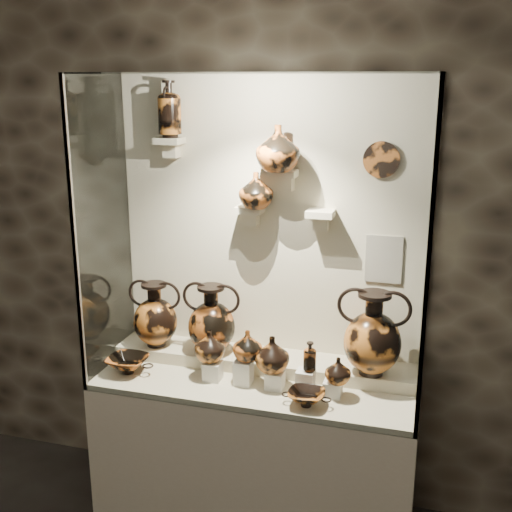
{
  "coord_description": "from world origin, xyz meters",
  "views": [
    {
      "loc": [
        0.87,
        -0.79,
        2.38
      ],
      "look_at": [
        -0.02,
        2.25,
        1.49
      ],
      "focal_mm": 45.0,
      "sensor_mm": 36.0,
      "label": 1
    }
  ],
  "objects_px": {
    "lekythos_small": "(310,355)",
    "ovoid_vase_a": "(256,190)",
    "amphora_left": "(155,314)",
    "ovoid_vase_b": "(278,148)",
    "jug_c": "(272,354)",
    "jug_e": "(338,371)",
    "jug_a": "(210,346)",
    "amphora_right": "(373,333)",
    "lekythos_tall": "(169,105)",
    "kylix_left": "(128,363)",
    "jug_b": "(248,345)",
    "amphora_mid": "(212,319)",
    "kylix_right": "(306,397)"
  },
  "relations": [
    {
      "from": "jug_b",
      "to": "kylix_left",
      "type": "height_order",
      "value": "jug_b"
    },
    {
      "from": "jug_a",
      "to": "ovoid_vase_b",
      "type": "distance_m",
      "value": 1.09
    },
    {
      "from": "jug_e",
      "to": "amphora_left",
      "type": "bearing_deg",
      "value": -172.42
    },
    {
      "from": "jug_e",
      "to": "ovoid_vase_a",
      "type": "distance_m",
      "value": 1.01
    },
    {
      "from": "lekythos_small",
      "to": "ovoid_vase_a",
      "type": "relative_size",
      "value": 0.94
    },
    {
      "from": "ovoid_vase_b",
      "to": "kylix_right",
      "type": "bearing_deg",
      "value": -71.16
    },
    {
      "from": "kylix_left",
      "to": "lekythos_tall",
      "type": "relative_size",
      "value": 0.83
    },
    {
      "from": "jug_b",
      "to": "jug_c",
      "type": "relative_size",
      "value": 0.86
    },
    {
      "from": "lekythos_small",
      "to": "ovoid_vase_b",
      "type": "height_order",
      "value": "ovoid_vase_b"
    },
    {
      "from": "kylix_left",
      "to": "ovoid_vase_b",
      "type": "xyz_separation_m",
      "value": [
        0.76,
        0.28,
        1.15
      ]
    },
    {
      "from": "amphora_mid",
      "to": "amphora_left",
      "type": "bearing_deg",
      "value": 155.41
    },
    {
      "from": "jug_a",
      "to": "jug_c",
      "type": "relative_size",
      "value": 0.9
    },
    {
      "from": "amphora_mid",
      "to": "jug_b",
      "type": "bearing_deg",
      "value": -56.81
    },
    {
      "from": "amphora_left",
      "to": "ovoid_vase_a",
      "type": "height_order",
      "value": "ovoid_vase_a"
    },
    {
      "from": "amphora_mid",
      "to": "jug_a",
      "type": "height_order",
      "value": "amphora_mid"
    },
    {
      "from": "amphora_right",
      "to": "lekythos_tall",
      "type": "distance_m",
      "value": 1.59
    },
    {
      "from": "jug_a",
      "to": "ovoid_vase_a",
      "type": "relative_size",
      "value": 0.9
    },
    {
      "from": "jug_b",
      "to": "lekythos_tall",
      "type": "xyz_separation_m",
      "value": [
        -0.5,
        0.26,
        1.19
      ]
    },
    {
      "from": "kylix_left",
      "to": "jug_a",
      "type": "bearing_deg",
      "value": 4.3
    },
    {
      "from": "jug_b",
      "to": "jug_c",
      "type": "height_order",
      "value": "jug_b"
    },
    {
      "from": "lekythos_tall",
      "to": "ovoid_vase_b",
      "type": "bearing_deg",
      "value": 1.82
    },
    {
      "from": "amphora_left",
      "to": "ovoid_vase_b",
      "type": "height_order",
      "value": "ovoid_vase_b"
    },
    {
      "from": "jug_b",
      "to": "ovoid_vase_b",
      "type": "bearing_deg",
      "value": 48.02
    },
    {
      "from": "amphora_left",
      "to": "jug_b",
      "type": "bearing_deg",
      "value": -8.04
    },
    {
      "from": "jug_c",
      "to": "kylix_right",
      "type": "distance_m",
      "value": 0.29
    },
    {
      "from": "amphora_mid",
      "to": "kylix_right",
      "type": "bearing_deg",
      "value": -51.71
    },
    {
      "from": "jug_b",
      "to": "kylix_left",
      "type": "relative_size",
      "value": 0.58
    },
    {
      "from": "jug_a",
      "to": "jug_c",
      "type": "bearing_deg",
      "value": -17.66
    },
    {
      "from": "jug_b",
      "to": "amphora_mid",
      "type": "bearing_deg",
      "value": 129.58
    },
    {
      "from": "amphora_right",
      "to": "kylix_right",
      "type": "xyz_separation_m",
      "value": [
        -0.28,
        -0.3,
        -0.25
      ]
    },
    {
      "from": "jug_e",
      "to": "kylix_left",
      "type": "distance_m",
      "value": 1.14
    },
    {
      "from": "jug_b",
      "to": "jug_e",
      "type": "distance_m",
      "value": 0.48
    },
    {
      "from": "amphora_right",
      "to": "kylix_right",
      "type": "bearing_deg",
      "value": -145.57
    },
    {
      "from": "amphora_left",
      "to": "amphora_right",
      "type": "relative_size",
      "value": 0.84
    },
    {
      "from": "amphora_mid",
      "to": "amphora_right",
      "type": "relative_size",
      "value": 0.88
    },
    {
      "from": "jug_a",
      "to": "lekythos_small",
      "type": "xyz_separation_m",
      "value": [
        0.54,
        -0.02,
        0.02
      ]
    },
    {
      "from": "amphora_left",
      "to": "jug_a",
      "type": "distance_m",
      "value": 0.43
    },
    {
      "from": "jug_c",
      "to": "jug_e",
      "type": "distance_m",
      "value": 0.35
    },
    {
      "from": "jug_c",
      "to": "ovoid_vase_a",
      "type": "bearing_deg",
      "value": 118.44
    },
    {
      "from": "amphora_mid",
      "to": "jug_a",
      "type": "bearing_deg",
      "value": -97.51
    },
    {
      "from": "amphora_mid",
      "to": "ovoid_vase_b",
      "type": "height_order",
      "value": "ovoid_vase_b"
    },
    {
      "from": "amphora_left",
      "to": "ovoid_vase_b",
      "type": "distance_m",
      "value": 1.18
    },
    {
      "from": "jug_e",
      "to": "lekythos_small",
      "type": "distance_m",
      "value": 0.16
    },
    {
      "from": "amphora_left",
      "to": "jug_e",
      "type": "xyz_separation_m",
      "value": [
        1.08,
        -0.2,
        -0.11
      ]
    },
    {
      "from": "jug_b",
      "to": "jug_e",
      "type": "relative_size",
      "value": 1.2
    },
    {
      "from": "kylix_left",
      "to": "ovoid_vase_a",
      "type": "distance_m",
      "value": 1.16
    },
    {
      "from": "amphora_right",
      "to": "kylix_left",
      "type": "xyz_separation_m",
      "value": [
        -1.28,
        -0.21,
        -0.24
      ]
    },
    {
      "from": "jug_b",
      "to": "ovoid_vase_b",
      "type": "distance_m",
      "value": 1.02
    },
    {
      "from": "kylix_right",
      "to": "ovoid_vase_a",
      "type": "xyz_separation_m",
      "value": [
        -0.37,
        0.39,
        0.94
      ]
    },
    {
      "from": "amphora_left",
      "to": "jug_e",
      "type": "bearing_deg",
      "value": -2.61
    }
  ]
}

